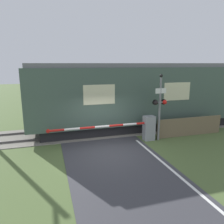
# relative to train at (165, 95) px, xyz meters

# --- Properties ---
(ground_plane) EXTENTS (80.00, 80.00, 0.00)m
(ground_plane) POSITION_rel_train_xyz_m (-4.87, -3.30, -2.15)
(ground_plane) COLOR #4C6033
(track_bed) EXTENTS (36.00, 3.20, 0.13)m
(track_bed) POSITION_rel_train_xyz_m (-4.87, 0.00, -2.13)
(track_bed) COLOR slate
(track_bed) RESTS_ON ground_plane
(train) EXTENTS (17.62, 2.89, 4.21)m
(train) POSITION_rel_train_xyz_m (0.00, 0.00, 0.00)
(train) COLOR black
(train) RESTS_ON ground_plane
(crossing_barrier) EXTENTS (5.77, 0.44, 1.37)m
(crossing_barrier) POSITION_rel_train_xyz_m (-2.68, -2.38, -1.41)
(crossing_barrier) COLOR gray
(crossing_barrier) RESTS_ON ground_plane
(signal_post) EXTENTS (0.82, 0.26, 3.65)m
(signal_post) POSITION_rel_train_xyz_m (-1.74, -2.55, -0.08)
(signal_post) COLOR gray
(signal_post) RESTS_ON ground_plane
(roadside_fence) EXTENTS (4.29, 0.06, 1.10)m
(roadside_fence) POSITION_rel_train_xyz_m (0.40, -2.37, -1.60)
(roadside_fence) COLOR #726047
(roadside_fence) RESTS_ON ground_plane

